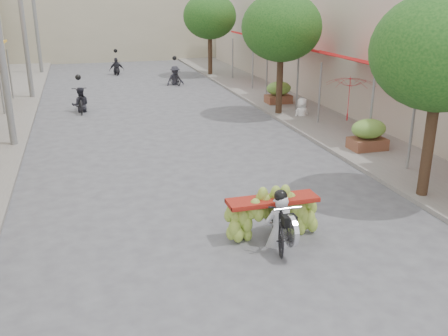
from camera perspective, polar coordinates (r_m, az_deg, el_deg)
ground at (r=8.58m, az=7.95°, el=-17.32°), size 120.00×120.00×0.00m
sidewalk_right at (r=24.00m, az=8.90°, el=6.87°), size 4.00×60.00×0.12m
shophouse_row_right at (r=25.26m, az=20.86°, el=13.24°), size 9.77×40.00×6.00m
far_building at (r=44.37m, az=-12.83°, el=16.67°), size 20.00×6.00×7.00m
utility_pole_far at (r=27.37m, az=-22.05°, el=15.64°), size 0.60×0.24×8.00m
utility_pole_back at (r=36.33m, az=-20.83°, el=16.32°), size 0.60×0.24×8.00m
street_tree_near at (r=13.30m, az=23.60°, el=12.04°), size 3.40×3.40×5.25m
street_tree_mid at (r=21.95m, az=6.59°, el=15.67°), size 3.40×3.40×5.25m
street_tree_far at (r=33.34m, az=-1.64°, el=16.93°), size 3.40×3.40×5.25m
produce_crate_mid at (r=17.50m, az=16.18°, el=3.96°), size 1.20×0.88×1.16m
produce_crate_far at (r=24.45m, az=6.27°, el=8.77°), size 1.20×0.88×1.16m
banana_motorbike at (r=10.71m, az=6.02°, el=-4.97°), size 2.20×1.97×2.16m
market_umbrella at (r=18.24m, az=14.37°, el=10.16°), size 2.13×2.13×1.61m
pedestrian at (r=21.92m, az=8.95°, el=7.92°), size 0.83×0.59×1.54m
bg_motorbike_a at (r=23.84m, az=-16.15°, el=7.89°), size 0.80×1.81×1.95m
bg_motorbike_b at (r=30.15m, az=-5.63°, el=11.08°), size 1.16×1.54×1.95m
bg_motorbike_c at (r=34.81m, az=-12.21°, el=11.75°), size 0.98×1.44×1.95m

